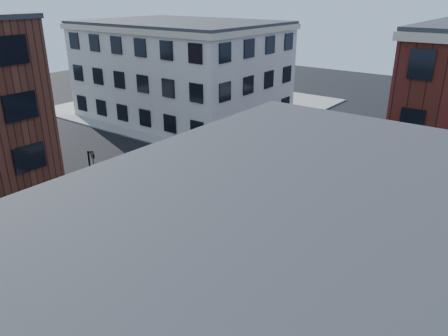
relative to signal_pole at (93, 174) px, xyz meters
The scene contains 8 objects.
ground 9.90m from the signal_pole, 44.81° to the left, with size 120.00×120.00×0.00m, color black.
sidewalk_nw 31.27m from the signal_pole, 117.29° to the left, with size 30.00×30.00×0.15m, color gray.
building_nw 25.92m from the signal_pole, 118.43° to the left, with size 22.00×16.00×11.00m, color beige.
tree_near 21.94m from the signal_pole, 49.38° to the left, with size 2.69×2.69×4.49m.
tree_far 26.78m from the signal_pole, 57.77° to the left, with size 2.43×2.43×4.07m.
signal_pole is the anchor object (origin of this frame).
box_truck 20.36m from the signal_pole, ahead, with size 7.92×2.95×3.52m.
traffic_cone 3.03m from the signal_pole, 53.54° to the left, with size 0.49×0.49×0.75m.
Camera 1 is at (16.97, -23.20, 14.50)m, focal length 35.00 mm.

